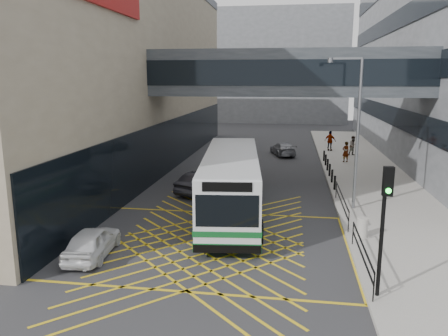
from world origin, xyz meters
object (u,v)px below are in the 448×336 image
at_px(litter_bin, 362,227).
at_px(car_white, 92,242).
at_px(pedestrian_a, 346,152).
at_px(pedestrian_c, 330,141).
at_px(car_silver, 283,148).
at_px(street_lamp, 355,125).
at_px(bus, 231,182).
at_px(pedestrian_b, 353,146).
at_px(traffic_light, 384,214).
at_px(car_dark, 203,182).

bearing_deg(litter_bin, car_white, -162.17).
bearing_deg(pedestrian_a, pedestrian_c, -110.43).
bearing_deg(car_silver, street_lamp, 87.87).
bearing_deg(street_lamp, bus, -160.10).
bearing_deg(bus, pedestrian_b, 58.99).
distance_m(bus, pedestrian_c, 22.44).
bearing_deg(traffic_light, pedestrian_b, 79.61).
xyz_separation_m(traffic_light, pedestrian_b, (2.71, 27.41, -1.97)).
xyz_separation_m(bus, car_silver, (2.32, 18.99, -1.15)).
relative_size(car_dark, pedestrian_b, 2.48).
relative_size(pedestrian_b, pedestrian_c, 0.91).
bearing_deg(car_dark, car_white, 100.69).
relative_size(car_white, pedestrian_c, 2.05).
distance_m(car_silver, pedestrian_b, 6.43).
xyz_separation_m(car_white, pedestrian_b, (13.59, 25.35, 0.41)).
height_order(car_silver, traffic_light, traffic_light).
height_order(pedestrian_a, pedestrian_b, pedestrian_b).
height_order(car_dark, street_lamp, street_lamp).
bearing_deg(car_dark, car_silver, -84.25).
distance_m(car_white, street_lamp, 14.48).
bearing_deg(pedestrian_c, car_white, 93.19).
bearing_deg(pedestrian_b, car_silver, 151.55).
bearing_deg(car_silver, car_dark, 56.73).
height_order(car_dark, pedestrian_c, pedestrian_c).
bearing_deg(litter_bin, pedestrian_b, 83.68).
xyz_separation_m(car_silver, litter_bin, (4.01, -21.73, -0.05)).
bearing_deg(car_silver, bus, 67.62).
bearing_deg(car_dark, street_lamp, -171.84).
bearing_deg(car_white, pedestrian_b, -122.61).
bearing_deg(traffic_light, street_lamp, 83.31).
bearing_deg(bus, traffic_light, -60.68).
xyz_separation_m(bus, traffic_light, (6.02, -8.39, 1.21)).
height_order(pedestrian_b, pedestrian_c, pedestrian_c).
height_order(street_lamp, pedestrian_a, street_lamp).
xyz_separation_m(litter_bin, pedestrian_b, (2.41, 21.76, 0.45)).
height_order(traffic_light, pedestrian_c, traffic_light).
distance_m(street_lamp, pedestrian_c, 19.86).
distance_m(traffic_light, litter_bin, 6.16).
xyz_separation_m(car_dark, traffic_light, (8.44, -12.66, 2.32)).
height_order(car_white, pedestrian_c, pedestrian_c).
bearing_deg(street_lamp, pedestrian_a, 88.40).
distance_m(car_white, pedestrian_b, 28.76).
xyz_separation_m(bus, litter_bin, (6.33, -2.73, -1.20)).
xyz_separation_m(traffic_light, street_lamp, (0.35, 10.23, 1.74)).
xyz_separation_m(bus, car_dark, (-2.42, 4.27, -1.11)).
height_order(pedestrian_a, pedestrian_c, pedestrian_c).
height_order(traffic_light, street_lamp, street_lamp).
bearing_deg(car_dark, traffic_light, 147.30).
bearing_deg(pedestrian_b, pedestrian_c, 100.32).
relative_size(car_white, car_dark, 0.91).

